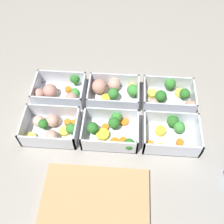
# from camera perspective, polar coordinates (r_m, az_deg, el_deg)

# --- Properties ---
(ground_plane) EXTENTS (4.00, 4.00, 0.00)m
(ground_plane) POSITION_cam_1_polar(r_m,az_deg,el_deg) (0.85, 0.00, -0.80)
(ground_plane) COLOR gray
(container_near_left) EXTENTS (0.18, 0.13, 0.06)m
(container_near_left) POSITION_cam_1_polar(r_m,az_deg,el_deg) (0.89, 12.48, 3.20)
(container_near_left) COLOR silver
(container_near_left) RESTS_ON ground_plane
(container_near_center) EXTENTS (0.17, 0.12, 0.06)m
(container_near_center) POSITION_cam_1_polar(r_m,az_deg,el_deg) (0.88, 0.16, 4.59)
(container_near_center) COLOR silver
(container_near_center) RESTS_ON ground_plane
(container_near_right) EXTENTS (0.18, 0.13, 0.06)m
(container_near_right) POSITION_cam_1_polar(r_m,az_deg,el_deg) (0.90, -11.47, 4.36)
(container_near_right) COLOR silver
(container_near_right) RESTS_ON ground_plane
(container_far_left) EXTENTS (0.17, 0.12, 0.06)m
(container_far_left) POSITION_cam_1_polar(r_m,az_deg,el_deg) (0.81, 12.72, -4.50)
(container_far_left) COLOR silver
(container_far_left) RESTS_ON ground_plane
(container_far_center) EXTENTS (0.17, 0.13, 0.06)m
(container_far_center) POSITION_cam_1_polar(r_m,az_deg,el_deg) (0.79, -0.20, -4.00)
(container_far_center) COLOR silver
(container_far_center) RESTS_ON ground_plane
(container_far_right) EXTENTS (0.17, 0.12, 0.06)m
(container_far_right) POSITION_cam_1_polar(r_m,az_deg,el_deg) (0.82, -13.03, -3.21)
(container_far_right) COLOR silver
(container_far_right) RESTS_ON ground_plane
(cutting_board) EXTENTS (0.28, 0.18, 0.02)m
(cutting_board) POSITION_cam_1_polar(r_m,az_deg,el_deg) (0.72, -3.64, -18.53)
(cutting_board) COLOR tan
(cutting_board) RESTS_ON ground_plane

